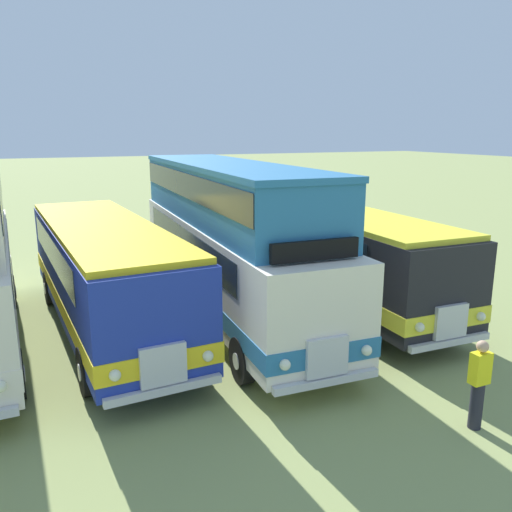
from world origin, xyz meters
The scene contains 4 objects.
bus_seventh_in_row centered at (7.04, -0.12, 1.75)m, with size 3.11×10.34×2.99m.
bus_eighth_in_row centered at (10.57, -0.26, 2.48)m, with size 3.02×11.76×4.49m.
bus_ninth_in_row centered at (14.09, 0.07, 1.76)m, with size 2.81×11.51×2.99m.
marshal_person centered at (12.50, -7.89, 0.89)m, with size 0.36×0.24×1.73m.
Camera 1 is at (5.24, -14.19, 5.39)m, focal length 36.67 mm.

